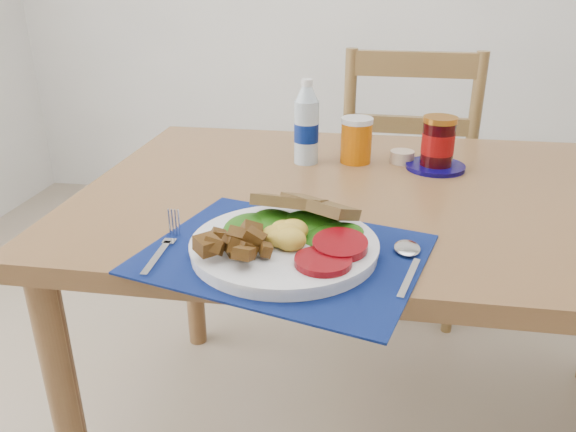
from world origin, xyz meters
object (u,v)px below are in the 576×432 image
object	(u,v)px
chair_far	(406,161)
water_bottle	(306,127)
breakfast_plate	(280,242)
jam_on_saucer	(438,146)
juice_glass	(356,141)

from	to	relation	value
chair_far	water_bottle	bearing A→B (deg)	64.45
breakfast_plate	jam_on_saucer	size ratio (longest dim) A/B	2.20
water_bottle	juice_glass	size ratio (longest dim) A/B	1.95
breakfast_plate	water_bottle	world-z (taller)	water_bottle
chair_far	jam_on_saucer	bearing A→B (deg)	95.67
chair_far	water_bottle	world-z (taller)	chair_far
juice_glass	jam_on_saucer	bearing A→B (deg)	-6.61
juice_glass	breakfast_plate	bearing A→B (deg)	-100.65
breakfast_plate	chair_far	bearing A→B (deg)	91.50
juice_glass	jam_on_saucer	world-z (taller)	jam_on_saucer
chair_far	breakfast_plate	bearing A→B (deg)	77.80
chair_far	breakfast_plate	xyz separation A→B (m)	(-0.25, -1.05, 0.18)
jam_on_saucer	breakfast_plate	bearing A→B (deg)	-120.08
chair_far	breakfast_plate	distance (m)	1.09
juice_glass	chair_far	bearing A→B (deg)	73.51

